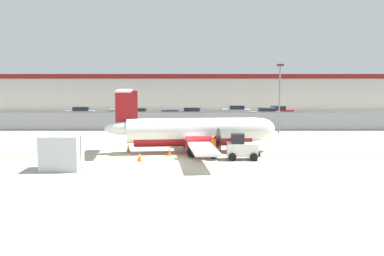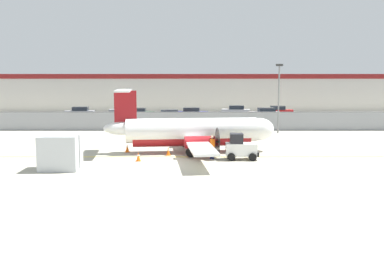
{
  "view_description": "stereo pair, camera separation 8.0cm",
  "coord_description": "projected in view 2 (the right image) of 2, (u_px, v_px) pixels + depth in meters",
  "views": [
    {
      "loc": [
        0.81,
        -29.16,
        5.8
      ],
      "look_at": [
        0.87,
        5.04,
        1.8
      ],
      "focal_mm": 40.0,
      "sensor_mm": 36.0,
      "label": 1
    },
    {
      "loc": [
        0.89,
        -29.16,
        5.8
      ],
      "look_at": [
        0.87,
        5.04,
        1.8
      ],
      "focal_mm": 40.0,
      "sensor_mm": 36.0,
      "label": 2
    }
  ],
  "objects": [
    {
      "name": "parked_car_2",
      "position": [
        139.0,
        114.0,
        59.16
      ],
      "size": [
        4.23,
        2.06,
        1.58
      ],
      "rotation": [
        0.0,
        0.0,
        -0.02
      ],
      "color": "#19662D",
      "rests_on": "parking_lot_strip"
    },
    {
      "name": "parked_car_3",
      "position": [
        169.0,
        116.0,
        55.67
      ],
      "size": [
        4.22,
        2.03,
        1.58
      ],
      "rotation": [
        0.0,
        0.0,
        3.15
      ],
      "color": "red",
      "rests_on": "parking_lot_strip"
    },
    {
      "name": "ground_plane",
      "position": [
        180.0,
        157.0,
        31.62
      ],
      "size": [
        140.0,
        140.0,
        0.01
      ],
      "color": "#B2AD99"
    },
    {
      "name": "perimeter_fence",
      "position": [
        184.0,
        121.0,
        47.39
      ],
      "size": [
        98.0,
        0.1,
        2.1
      ],
      "color": "gray",
      "rests_on": "ground"
    },
    {
      "name": "baggage_tug",
      "position": [
        241.0,
        148.0,
        30.54
      ],
      "size": [
        2.35,
        1.42,
        1.88
      ],
      "rotation": [
        0.0,
        0.0,
        -0.02
      ],
      "color": "silver",
      "rests_on": "ground"
    },
    {
      "name": "traffic_cone_far_left",
      "position": [
        233.0,
        152.0,
        31.93
      ],
      "size": [
        0.36,
        0.36,
        0.64
      ],
      "color": "orange",
      "rests_on": "ground"
    },
    {
      "name": "ground_crew_worker",
      "position": [
        212.0,
        146.0,
        30.74
      ],
      "size": [
        0.48,
        0.48,
        1.7
      ],
      "rotation": [
        0.0,
        0.0,
        0.84
      ],
      "color": "#191E4C",
      "rests_on": "ground"
    },
    {
      "name": "parked_car_0",
      "position": [
        80.0,
        112.0,
        61.54
      ],
      "size": [
        4.33,
        2.28,
        1.58
      ],
      "rotation": [
        0.0,
        0.0,
        3.23
      ],
      "color": "gray",
      "rests_on": "parking_lot_strip"
    },
    {
      "name": "traffic_cone_near_right",
      "position": [
        168.0,
        151.0,
        32.22
      ],
      "size": [
        0.36,
        0.36,
        0.64
      ],
      "color": "orange",
      "rests_on": "ground"
    },
    {
      "name": "commuter_airplane",
      "position": [
        195.0,
        132.0,
        33.48
      ],
      "size": [
        13.46,
        16.08,
        4.92
      ],
      "rotation": [
        0.0,
        0.0,
        0.1
      ],
      "color": "white",
      "rests_on": "ground"
    },
    {
      "name": "parked_car_7",
      "position": [
        278.0,
        111.0,
        63.5
      ],
      "size": [
        4.39,
        2.44,
        1.58
      ],
      "rotation": [
        0.0,
        0.0,
        -0.13
      ],
      "color": "red",
      "rests_on": "parking_lot_strip"
    },
    {
      "name": "parked_car_4",
      "position": [
        193.0,
        113.0,
        59.9
      ],
      "size": [
        4.36,
        2.35,
        1.58
      ],
      "rotation": [
        0.0,
        0.0,
        -0.11
      ],
      "color": "navy",
      "rests_on": "parking_lot_strip"
    },
    {
      "name": "background_building",
      "position": [
        187.0,
        92.0,
        76.92
      ],
      "size": [
        91.0,
        8.1,
        6.5
      ],
      "color": "beige",
      "rests_on": "ground"
    },
    {
      "name": "traffic_cone_near_left",
      "position": [
        127.0,
        148.0,
        33.68
      ],
      "size": [
        0.36,
        0.36,
        0.64
      ],
      "color": "orange",
      "rests_on": "ground"
    },
    {
      "name": "parking_lot_strip",
      "position": [
        186.0,
        120.0,
        58.93
      ],
      "size": [
        98.0,
        17.0,
        0.12
      ],
      "color": "#38383A",
      "rests_on": "ground"
    },
    {
      "name": "parked_car_6",
      "position": [
        266.0,
        114.0,
        59.38
      ],
      "size": [
        4.34,
        2.3,
        1.58
      ],
      "rotation": [
        0.0,
        0.0,
        3.23
      ],
      "color": "silver",
      "rests_on": "parking_lot_strip"
    },
    {
      "name": "parked_car_1",
      "position": [
        123.0,
        111.0,
        64.2
      ],
      "size": [
        4.36,
        2.35,
        1.58
      ],
      "rotation": [
        0.0,
        0.0,
        3.25
      ],
      "color": "gray",
      "rests_on": "parking_lot_strip"
    },
    {
      "name": "cargo_container",
      "position": [
        61.0,
        152.0,
        27.18
      ],
      "size": [
        2.44,
        2.05,
        2.2
      ],
      "rotation": [
        0.0,
        0.0,
        0.02
      ],
      "color": "#B7BCC1",
      "rests_on": "ground"
    },
    {
      "name": "parked_car_5",
      "position": [
        236.0,
        111.0,
        64.48
      ],
      "size": [
        4.39,
        2.45,
        1.58
      ],
      "rotation": [
        0.0,
        0.0,
        3.0
      ],
      "color": "silver",
      "rests_on": "parking_lot_strip"
    },
    {
      "name": "traffic_cone_far_right",
      "position": [
        139.0,
        157.0,
        29.99
      ],
      "size": [
        0.36,
        0.36,
        0.64
      ],
      "color": "orange",
      "rests_on": "ground"
    },
    {
      "name": "apron_light_pole",
      "position": [
        279.0,
        92.0,
        44.79
      ],
      "size": [
        0.7,
        0.3,
        7.27
      ],
      "color": "slate",
      "rests_on": "ground"
    }
  ]
}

